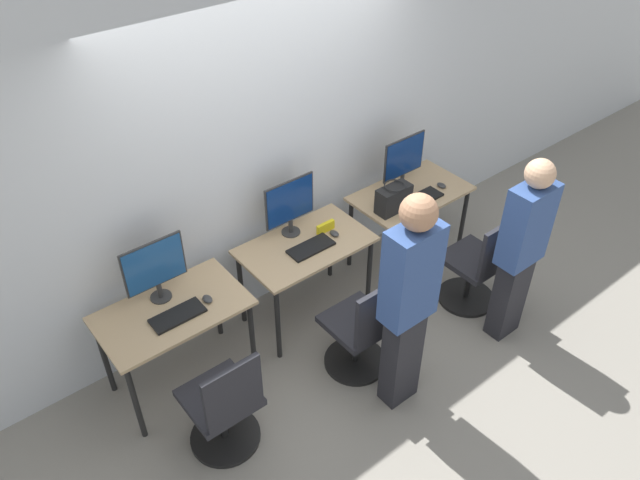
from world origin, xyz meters
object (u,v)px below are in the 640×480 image
object	(u,v)px
mouse_left	(207,299)
mouse_right	(441,185)
monitor_right	(404,160)
person_center	(409,298)
keyboard_left	(178,315)
person_right	(522,246)
monitor_left	(155,268)
keyboard_center	(311,247)
monitor_center	(290,204)
office_chair_center	(362,333)
mouse_center	(334,233)
office_chair_left	(225,409)
office_chair_right	(477,269)
keyboard_right	(422,198)
handbag	(394,198)

from	to	relation	value
mouse_left	mouse_right	distance (m)	2.32
monitor_right	person_center	bearing A→B (deg)	-133.44
mouse_left	keyboard_left	bearing A→B (deg)	-177.84
monitor_right	person_right	xyz separation A→B (m)	(-0.03, -1.26, -0.13)
keyboard_left	person_center	xyz separation A→B (m)	(1.15, -1.00, 0.23)
person_center	person_right	world-z (taller)	person_center
monitor_left	monitor_right	distance (m)	2.28
monitor_left	keyboard_left	xyz separation A→B (m)	(0.00, -0.24, -0.26)
monitor_left	person_center	bearing A→B (deg)	-47.22
keyboard_center	mouse_left	bearing A→B (deg)	-179.49
mouse_left	monitor_left	bearing A→B (deg)	135.41
monitor_center	person_right	xyz separation A→B (m)	(1.12, -1.33, -0.13)
keyboard_left	office_chair_center	size ratio (longest dim) A/B	0.40
mouse_center	office_chair_center	size ratio (longest dim) A/B	0.10
person_center	mouse_right	bearing A→B (deg)	34.92
office_chair_left	monitor_center	size ratio (longest dim) A/B	1.89
office_chair_center	person_right	size ratio (longest dim) A/B	0.57
person_center	office_chair_right	distance (m)	1.35
monitor_center	keyboard_left	bearing A→B (deg)	-166.50
office_chair_center	office_chair_right	bearing A→B (deg)	-2.66
person_center	keyboard_right	bearing A→B (deg)	39.93
office_chair_right	monitor_left	bearing A→B (deg)	158.15
monitor_left	office_chair_left	bearing A→B (deg)	-92.35
person_center	handbag	distance (m)	1.30
person_center	office_chair_right	world-z (taller)	person_center
keyboard_left	person_right	bearing A→B (deg)	-25.03
person_center	office_chair_right	size ratio (longest dim) A/B	1.94
monitor_left	keyboard_center	xyz separation A→B (m)	(1.14, -0.22, -0.26)
office_chair_left	mouse_right	size ratio (longest dim) A/B	10.02
keyboard_left	keyboard_right	distance (m)	2.28
monitor_right	handbag	bearing A→B (deg)	-145.61
office_chair_center	monitor_right	distance (m)	1.58
keyboard_left	keyboard_right	world-z (taller)	same
person_center	person_right	bearing A→B (deg)	-2.89
office_chair_right	handbag	xyz separation A→B (m)	(-0.33, 0.68, 0.47)
handbag	monitor_right	bearing A→B (deg)	34.39
monitor_center	keyboard_right	distance (m)	1.21
monitor_center	office_chair_right	size ratio (longest dim) A/B	0.53
mouse_right	person_right	bearing A→B (deg)	-105.76
office_chair_left	mouse_center	xyz separation A→B (m)	(1.42, 0.62, 0.38)
mouse_left	keyboard_center	distance (m)	0.91
handbag	mouse_left	bearing A→B (deg)	179.59
office_chair_center	keyboard_right	size ratio (longest dim) A/B	2.48
mouse_left	keyboard_right	distance (m)	2.05
monitor_left	person_right	bearing A→B (deg)	-29.83
person_center	monitor_right	xyz separation A→B (m)	(1.14, 1.20, 0.03)
mouse_left	monitor_center	size ratio (longest dim) A/B	0.19
monitor_left	keyboard_center	world-z (taller)	monitor_left
keyboard_center	keyboard_right	bearing A→B (deg)	-3.09
keyboard_left	keyboard_right	bearing A→B (deg)	-1.12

